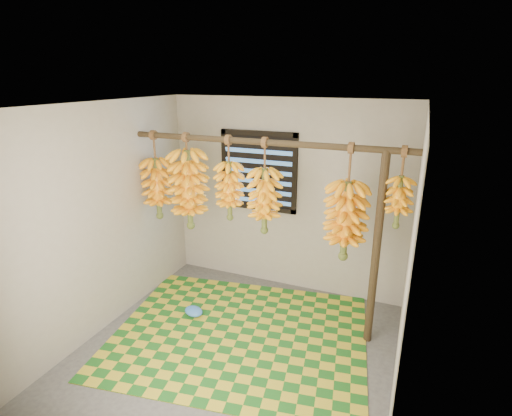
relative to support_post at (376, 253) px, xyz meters
The scene contains 16 objects.
floor 1.71m from the support_post, 149.74° to the right, with size 3.00×3.00×0.01m, color #464646.
ceiling 1.98m from the support_post, 149.74° to the right, with size 3.00×3.00×0.01m, color silver.
wall_back 1.46m from the support_post, 146.14° to the left, with size 3.00×0.01×2.40m, color gray.
wall_left 2.80m from the support_post, 165.49° to the right, with size 0.01×3.00×2.40m, color gray.
wall_right 0.79m from the support_post, 66.46° to the right, with size 0.01×3.00×2.40m, color gray.
window 1.80m from the support_post, 153.40° to the left, with size 1.00×0.04×1.00m.
hanging_pole 1.56m from the support_post, behind, with size 0.06×0.06×3.00m, color #3D2F1C.
support_post is the anchor object (origin of this frame).
woven_mat 1.67m from the support_post, 161.24° to the right, with size 2.62×2.10×0.01m, color #1C5F1C.
plastic_bag 2.15m from the support_post, behind, with size 0.24×0.17×0.10m, color #3D7FE4.
banana_bunch_a 2.53m from the support_post, behind, with size 0.34×0.34×1.03m.
banana_bunch_b 2.12m from the support_post, behind, with size 0.42×0.42×1.09m.
banana_bunch_c 1.64m from the support_post, behind, with size 0.30×0.30×0.92m.
banana_bunch_d 1.23m from the support_post, behind, with size 0.35×0.35×1.01m.
banana_bunch_e 0.42m from the support_post, behind, with size 0.39×0.39×1.16m.
banana_bunch_f 0.56m from the support_post, ahead, with size 0.25×0.25×0.77m.
Camera 1 is at (1.47, -3.01, 2.63)m, focal length 28.00 mm.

